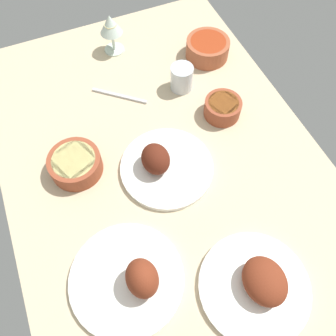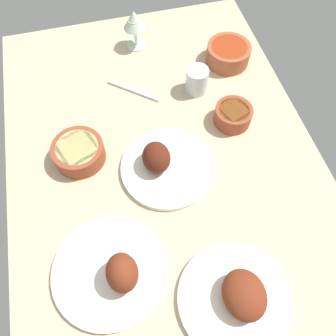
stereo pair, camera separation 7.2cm
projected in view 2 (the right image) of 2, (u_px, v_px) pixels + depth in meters
dining_table at (168, 175)px, 100.09cm from camera, size 140.00×90.00×4.00cm
plate_far_side at (238, 297)px, 79.09cm from camera, size 26.64×26.64×8.52cm
plate_center_main at (113, 272)px, 81.89cm from camera, size 27.81×27.81×10.84cm
plate_near_viewer at (164, 164)px, 96.87cm from camera, size 26.51×26.51×9.33cm
bowl_soup at (233, 115)px, 104.64cm from camera, size 11.35×11.35×5.56cm
bowl_sauce at (228, 53)px, 117.14cm from camera, size 14.81×14.81×6.37cm
bowl_potatoes at (79, 152)px, 97.91cm from camera, size 14.72×14.72×5.74cm
wine_glass at (134, 22)px, 115.40cm from camera, size 7.60×7.60×14.00cm
water_tumbler at (197, 80)px, 109.99cm from camera, size 7.29×7.29×8.46cm
fork_loose at (133, 91)px, 112.82cm from camera, size 12.84×14.99×0.80cm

